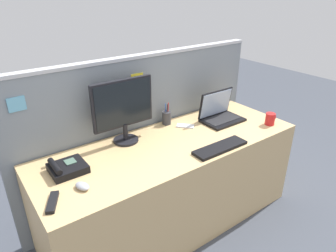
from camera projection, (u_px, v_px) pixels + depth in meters
name	position (u px, v px, depth m)	size (l,w,h in m)	color
ground_plane	(172.00, 220.00, 2.54)	(10.00, 10.00, 0.00)	#424751
desk	(172.00, 184.00, 2.38)	(2.00, 0.71, 0.73)	tan
cubicle_divider	(143.00, 132.00, 2.55)	(2.16, 0.08, 1.31)	gray
desktop_monitor	(123.00, 107.00, 2.15)	(0.46, 0.18, 0.47)	black
laptop	(219.00, 113.00, 2.58)	(0.34, 0.24, 0.25)	black
desk_phone	(67.00, 168.00, 1.88)	(0.21, 0.20, 0.08)	black
keyboard_main	(220.00, 148.00, 2.15)	(0.43, 0.12, 0.02)	black
computer_mouse_right_hand	(82.00, 186.00, 1.73)	(0.06, 0.10, 0.03)	#9EA0A8
pen_cup	(167.00, 118.00, 2.51)	(0.07, 0.07, 0.18)	#333338
cell_phone_white_slab	(185.00, 126.00, 2.48)	(0.07, 0.14, 0.01)	silver
tv_remote	(52.00, 202.00, 1.62)	(0.04, 0.17, 0.02)	black
coffee_mug	(270.00, 119.00, 2.50)	(0.12, 0.08, 0.10)	red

